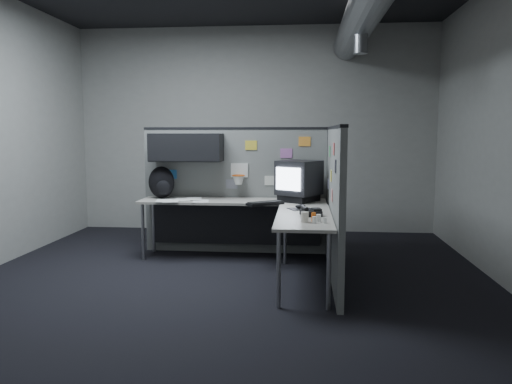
# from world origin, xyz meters

# --- Properties ---
(room) EXTENTS (5.62, 5.62, 3.22)m
(room) POSITION_xyz_m (0.56, 0.00, 2.10)
(room) COLOR black
(room) RESTS_ON ground
(partition_back) EXTENTS (2.44, 0.42, 1.63)m
(partition_back) POSITION_xyz_m (-0.25, 1.23, 1.00)
(partition_back) COLOR slate
(partition_back) RESTS_ON ground
(partition_right) EXTENTS (0.07, 2.23, 1.63)m
(partition_right) POSITION_xyz_m (1.10, 0.22, 0.82)
(partition_right) COLOR slate
(partition_right) RESTS_ON ground
(desk) EXTENTS (2.31, 2.11, 0.73)m
(desk) POSITION_xyz_m (0.15, 0.70, 0.61)
(desk) COLOR #A39E93
(desk) RESTS_ON ground
(monitor) EXTENTS (0.60, 0.60, 0.50)m
(monitor) POSITION_xyz_m (0.72, 0.95, 0.99)
(monitor) COLOR black
(monitor) RESTS_ON desk
(keyboard) EXTENTS (0.44, 0.38, 0.04)m
(keyboard) POSITION_xyz_m (0.33, 0.61, 0.75)
(keyboard) COLOR black
(keyboard) RESTS_ON desk
(mouse) EXTENTS (0.31, 0.29, 0.05)m
(mouse) POSITION_xyz_m (0.74, 0.32, 0.75)
(mouse) COLOR black
(mouse) RESTS_ON desk
(phone) EXTENTS (0.23, 0.24, 0.10)m
(phone) POSITION_xyz_m (0.84, -0.10, 0.77)
(phone) COLOR black
(phone) RESTS_ON desk
(bottles) EXTENTS (0.15, 0.16, 0.08)m
(bottles) POSITION_xyz_m (0.90, -0.47, 0.76)
(bottles) COLOR silver
(bottles) RESTS_ON desk
(cup) EXTENTS (0.08, 0.08, 0.10)m
(cup) POSITION_xyz_m (0.79, -0.48, 0.78)
(cup) COLOR beige
(cup) RESTS_ON desk
(papers) EXTENTS (0.68, 0.55, 0.01)m
(papers) POSITION_xyz_m (-0.70, 0.87, 0.74)
(papers) COLOR white
(papers) RESTS_ON desk
(backpack) EXTENTS (0.35, 0.32, 0.40)m
(backpack) POSITION_xyz_m (-1.02, 1.07, 0.93)
(backpack) COLOR black
(backpack) RESTS_ON desk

